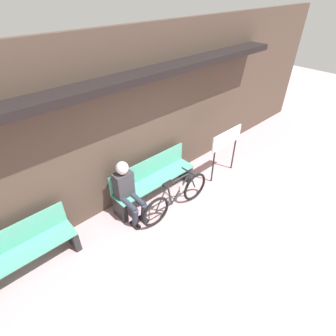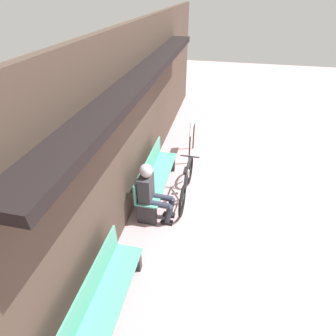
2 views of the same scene
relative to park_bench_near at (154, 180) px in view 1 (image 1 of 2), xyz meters
The scene contains 7 objects.
ground_plane 2.04m from the park_bench_near, 89.13° to the right, with size 24.00×24.00×0.00m, color #C69EA3.
storefront_wall 1.30m from the park_bench_near, 85.22° to the left, with size 12.00×0.56×3.20m.
park_bench_near is the anchor object (origin of this frame).
bicycle 0.65m from the park_bench_near, 87.39° to the right, with size 1.66×0.40×0.84m.
person_seated 0.78m from the park_bench_near, behind, with size 0.34×0.63×1.20m.
park_bench_far 2.66m from the park_bench_near, behind, with size 1.72×0.42×0.86m.
signboard 1.78m from the park_bench_near, 17.61° to the right, with size 0.93×0.04×1.15m.
Camera 1 is at (-2.64, -1.28, 3.75)m, focal length 28.00 mm.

